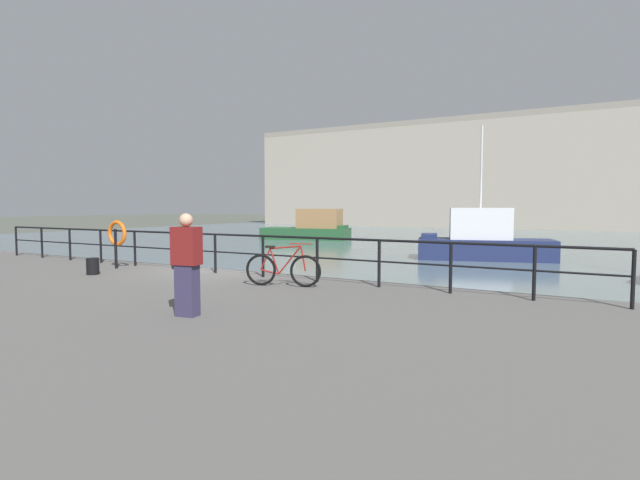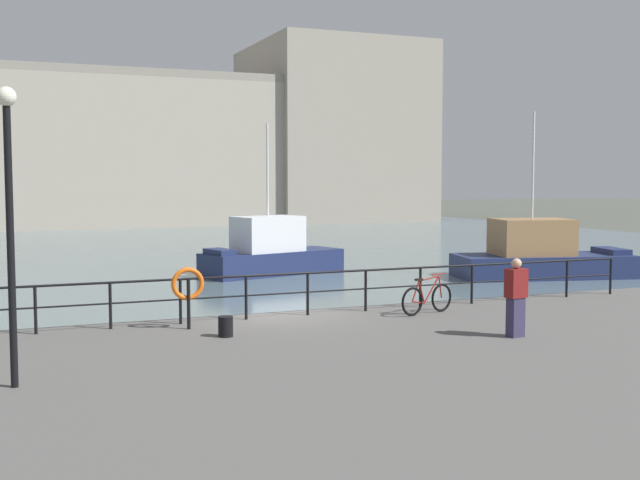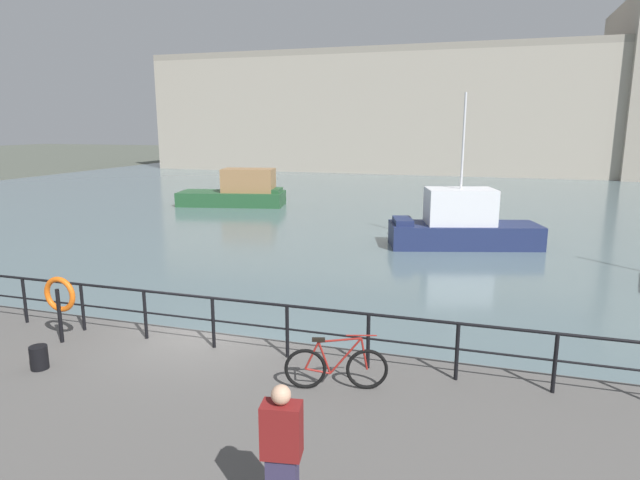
# 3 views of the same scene
# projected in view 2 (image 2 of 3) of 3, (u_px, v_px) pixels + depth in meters

# --- Properties ---
(ground_plane) EXTENTS (240.00, 240.00, 0.00)m
(ground_plane) POSITION_uv_depth(u_px,v_px,m) (277.00, 345.00, 20.25)
(ground_plane) COLOR #4C5147
(water_basin) EXTENTS (80.00, 60.00, 0.01)m
(water_basin) POSITION_uv_depth(u_px,v_px,m) (114.00, 249.00, 48.12)
(water_basin) COLOR slate
(water_basin) RESTS_ON ground_plane
(quay_promenade) EXTENTS (56.00, 13.00, 0.86)m
(quay_promenade) POSITION_uv_depth(u_px,v_px,m) (396.00, 392.00, 14.22)
(quay_promenade) COLOR #565451
(quay_promenade) RESTS_ON ground_plane
(harbor_building) EXTENTS (67.52, 17.14, 17.67)m
(harbor_building) POSITION_uv_depth(u_px,v_px,m) (147.00, 149.00, 74.73)
(harbor_building) COLOR #A89E8E
(harbor_building) RESTS_ON ground_plane
(moored_white_yacht) EXTENTS (7.94, 4.40, 7.07)m
(moored_white_yacht) POSITION_uv_depth(u_px,v_px,m) (540.00, 255.00, 34.08)
(moored_white_yacht) COLOR navy
(moored_white_yacht) RESTS_ON water_basin
(moored_small_launch) EXTENTS (6.83, 3.91, 6.64)m
(moored_small_launch) POSITION_uv_depth(u_px,v_px,m) (270.00, 252.00, 35.14)
(moored_small_launch) COLOR navy
(moored_small_launch) RESTS_ON water_basin
(quay_railing) EXTENTS (19.18, 0.07, 1.08)m
(quay_railing) POSITION_uv_depth(u_px,v_px,m) (308.00, 286.00, 19.64)
(quay_railing) COLOR black
(quay_railing) RESTS_ON quay_promenade
(parked_bicycle) EXTENTS (1.72, 0.56, 0.98)m
(parked_bicycle) POSITION_uv_depth(u_px,v_px,m) (427.00, 298.00, 19.86)
(parked_bicycle) COLOR black
(parked_bicycle) RESTS_ON quay_promenade
(mooring_bollard) EXTENTS (0.32, 0.32, 0.44)m
(mooring_bollard) POSITION_uv_depth(u_px,v_px,m) (226.00, 326.00, 16.99)
(mooring_bollard) COLOR black
(mooring_bollard) RESTS_ON quay_promenade
(life_ring_stand) EXTENTS (0.75, 0.16, 1.40)m
(life_ring_stand) POSITION_uv_depth(u_px,v_px,m) (188.00, 286.00, 17.84)
(life_ring_stand) COLOR black
(life_ring_stand) RESTS_ON quay_promenade
(quay_lamp_post) EXTENTS (0.32, 0.32, 4.84)m
(quay_lamp_post) POSITION_uv_depth(u_px,v_px,m) (9.00, 198.00, 12.65)
(quay_lamp_post) COLOR black
(quay_lamp_post) RESTS_ON quay_promenade
(standing_person) EXTENTS (0.48, 0.35, 1.69)m
(standing_person) POSITION_uv_depth(u_px,v_px,m) (516.00, 297.00, 16.93)
(standing_person) COLOR #332D4C
(standing_person) RESTS_ON quay_promenade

